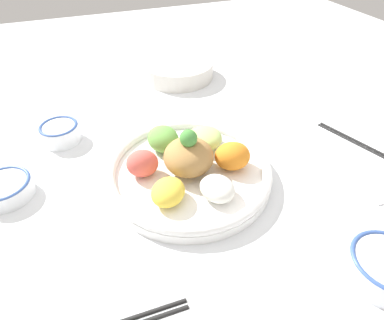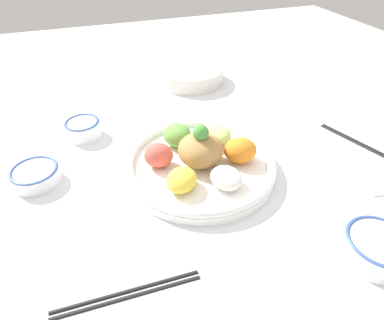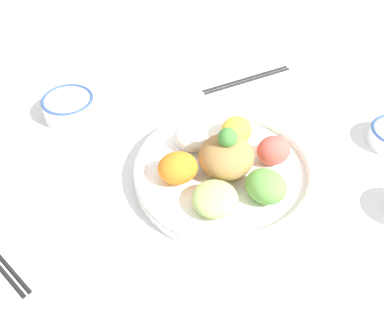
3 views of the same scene
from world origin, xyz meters
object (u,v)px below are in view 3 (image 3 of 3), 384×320
object	(u,v)px
serving_spoon_extra	(176,66)
serving_spoon_main	(32,166)
salad_platter	(226,168)
rice_bowl_blue	(69,106)
chopsticks_pair_near	(247,79)

from	to	relation	value
serving_spoon_extra	serving_spoon_main	bearing A→B (deg)	-100.44
salad_platter	rice_bowl_blue	size ratio (longest dim) A/B	3.06
serving_spoon_main	chopsticks_pair_near	bearing A→B (deg)	-165.97
salad_platter	chopsticks_pair_near	xyz separation A→B (m)	(-0.25, 0.21, -0.02)
rice_bowl_blue	chopsticks_pair_near	size ratio (longest dim) A/B	0.48
rice_bowl_blue	chopsticks_pair_near	world-z (taller)	rice_bowl_blue
chopsticks_pair_near	serving_spoon_main	bearing A→B (deg)	-172.67
serving_spoon_extra	chopsticks_pair_near	bearing A→B (deg)	8.27
salad_platter	chopsticks_pair_near	bearing A→B (deg)	139.72
chopsticks_pair_near	serving_spoon_extra	distance (m)	0.18
serving_spoon_main	serving_spoon_extra	world-z (taller)	same
salad_platter	serving_spoon_extra	bearing A→B (deg)	167.00
chopsticks_pair_near	rice_bowl_blue	bearing A→B (deg)	172.32
rice_bowl_blue	chopsticks_pair_near	bearing A→B (deg)	80.50
chopsticks_pair_near	salad_platter	bearing A→B (deg)	-128.46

